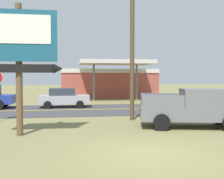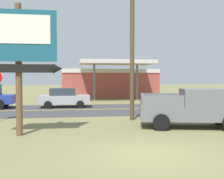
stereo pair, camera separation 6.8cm
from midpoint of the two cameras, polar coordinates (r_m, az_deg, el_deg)
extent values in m
plane|color=olive|center=(9.49, 7.50, -13.02)|extent=(180.00, 180.00, 0.00)
cube|color=#3D3D3F|center=(22.08, -1.82, -4.09)|extent=(140.00, 8.00, 0.02)
cube|color=gold|center=(22.08, -1.82, -4.06)|extent=(126.00, 0.20, 0.01)
cylinder|color=brown|center=(12.70, -18.44, 3.80)|extent=(0.28, 0.28, 5.71)
cube|color=#19516B|center=(12.64, -18.67, 10.45)|extent=(3.28, 0.16, 2.19)
cube|color=white|center=(12.59, -18.76, 11.69)|extent=(2.75, 0.03, 1.22)
cube|color=black|center=(12.52, -18.58, 4.12)|extent=(2.95, 0.12, 0.36)
cone|color=black|center=(12.34, -10.88, 4.23)|extent=(0.40, 0.44, 0.44)
cylinder|color=brown|center=(16.69, 4.28, 10.40)|extent=(0.26, 0.26, 9.67)
cube|color=#A84C42|center=(36.64, -0.63, 1.32)|extent=(12.00, 6.00, 3.60)
cube|color=silver|center=(33.62, 0.07, 3.86)|extent=(12.00, 0.12, 0.50)
cube|color=silver|center=(30.74, 0.89, 5.57)|extent=(8.00, 5.00, 0.40)
cylinder|color=slate|center=(30.40, -3.59, 1.64)|extent=(0.24, 0.24, 4.20)
cylinder|color=slate|center=(31.18, 5.24, 1.66)|extent=(0.24, 0.24, 4.20)
cube|color=slate|center=(14.70, 16.13, -4.55)|extent=(5.50, 3.04, 0.72)
cube|color=slate|center=(14.73, 17.88, -1.51)|extent=(2.25, 2.17, 0.84)
cube|color=#28333D|center=(14.96, 21.19, -1.50)|extent=(0.46, 1.64, 0.71)
cube|color=slate|center=(15.31, 9.84, -1.81)|extent=(1.93, 0.54, 0.56)
cube|color=slate|center=(13.48, 10.62, -2.39)|extent=(1.93, 0.54, 0.56)
cube|color=slate|center=(14.32, 6.32, -2.08)|extent=(0.53, 1.86, 0.56)
cylinder|color=black|center=(16.09, 21.03, -5.31)|extent=(0.84, 0.45, 0.80)
cylinder|color=black|center=(15.46, 9.47, -5.49)|extent=(0.84, 0.45, 0.80)
cylinder|color=black|center=(13.54, 10.25, -6.63)|extent=(0.84, 0.45, 0.80)
cylinder|color=black|center=(25.48, -21.04, -2.50)|extent=(0.80, 0.28, 0.80)
cube|color=#A8AAAF|center=(23.87, -9.65, -2.02)|extent=(4.20, 1.76, 0.72)
cube|color=#2D3842|center=(23.83, -10.02, -0.44)|extent=(2.10, 1.56, 0.60)
cylinder|color=black|center=(24.78, -6.58, -2.67)|extent=(0.64, 0.24, 0.64)
cylinder|color=black|center=(23.03, -6.44, -3.06)|extent=(0.64, 0.24, 0.64)
cylinder|color=black|center=(24.84, -12.61, -2.70)|extent=(0.64, 0.24, 0.64)
cylinder|color=black|center=(23.09, -12.92, -3.09)|extent=(0.64, 0.24, 0.64)
camera|label=1|loc=(0.03, -89.88, 0.00)|focal=44.58mm
camera|label=2|loc=(0.03, 90.12, 0.00)|focal=44.58mm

